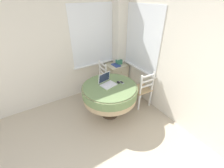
# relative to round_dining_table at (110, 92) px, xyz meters

# --- Properties ---
(corner_room_shell) EXTENTS (4.60, 4.65, 2.55)m
(corner_room_shell) POSITION_rel_round_dining_table_xyz_m (0.09, 0.17, 0.65)
(corner_room_shell) COLOR silver
(corner_room_shell) RESTS_ON ground_plane
(round_dining_table) EXTENTS (1.14, 1.14, 0.77)m
(round_dining_table) POSITION_rel_round_dining_table_xyz_m (0.00, 0.00, 0.00)
(round_dining_table) COLOR #4C3D2D
(round_dining_table) RESTS_ON ground_plane
(laptop) EXTENTS (0.34, 0.32, 0.24)m
(laptop) POSITION_rel_round_dining_table_xyz_m (-0.01, 0.08, 0.20)
(laptop) COLOR silver
(laptop) RESTS_ON round_dining_table
(computer_mouse) EXTENTS (0.06, 0.09, 0.05)m
(computer_mouse) POSITION_rel_round_dining_table_xyz_m (0.21, -0.00, 0.17)
(computer_mouse) COLOR black
(computer_mouse) RESTS_ON round_dining_table
(cell_phone) EXTENTS (0.05, 0.12, 0.01)m
(cell_phone) POSITION_rel_round_dining_table_xyz_m (0.28, -0.02, 0.15)
(cell_phone) COLOR #B2B7BC
(cell_phone) RESTS_ON round_dining_table
(dining_chair_near_back_window) EXTENTS (0.40, 0.39, 0.93)m
(dining_chair_near_back_window) POSITION_rel_round_dining_table_xyz_m (0.17, 0.82, -0.18)
(dining_chair_near_back_window) COLOR tan
(dining_chair_near_back_window) RESTS_ON ground_plane
(dining_chair_near_right_window) EXTENTS (0.41, 0.42, 0.93)m
(dining_chair_near_right_window) POSITION_rel_round_dining_table_xyz_m (0.83, -0.11, -0.18)
(dining_chair_near_right_window) COLOR tan
(dining_chair_near_right_window) RESTS_ON ground_plane
(corner_cabinet) EXTENTS (0.54, 0.48, 0.72)m
(corner_cabinet) POSITION_rel_round_dining_table_xyz_m (0.77, 0.90, -0.27)
(corner_cabinet) COLOR beige
(corner_cabinet) RESTS_ON ground_plane
(storage_box) EXTENTS (0.14, 0.12, 0.13)m
(storage_box) POSITION_rel_round_dining_table_xyz_m (0.84, 0.89, 0.15)
(storage_box) COLOR #387A5B
(storage_box) RESTS_ON corner_cabinet
(book_on_cabinet) EXTENTS (0.16, 0.24, 0.02)m
(book_on_cabinet) POSITION_rel_round_dining_table_xyz_m (0.72, 0.85, 0.10)
(book_on_cabinet) COLOR #33478C
(book_on_cabinet) RESTS_ON corner_cabinet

